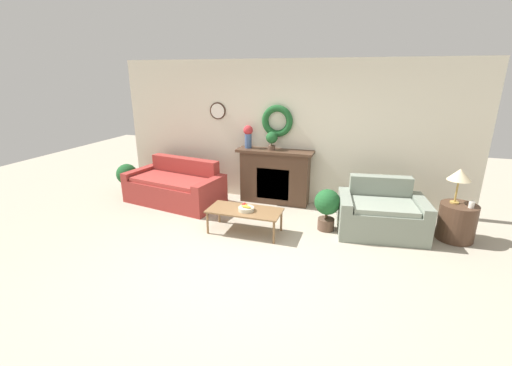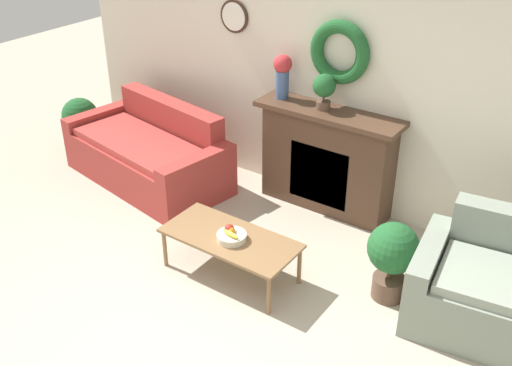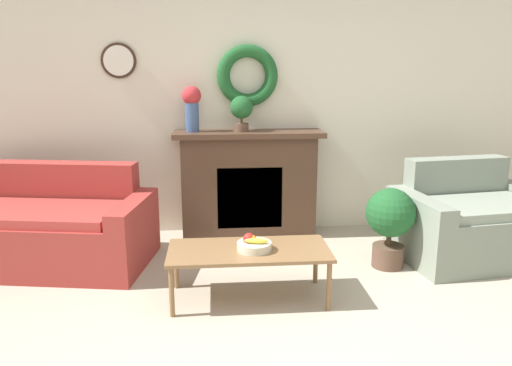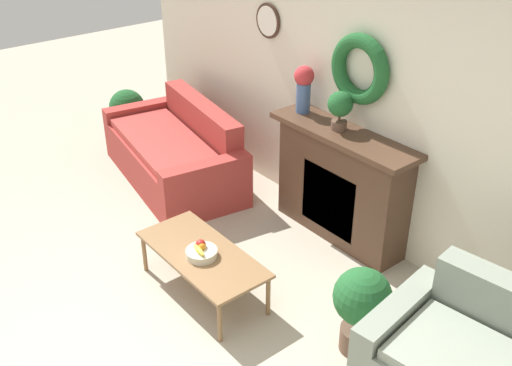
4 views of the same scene
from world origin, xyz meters
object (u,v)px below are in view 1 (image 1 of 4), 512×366
object	(u,v)px
mug	(472,205)
potted_plant_floor_by_couch	(127,176)
couch_left	(176,187)
potted_plant_floor_by_loveseat	(327,206)
fruit_bowl	(246,208)
table_lamp	(460,175)
side_table_by_loveseat	(457,222)
vase_on_mantel_left	(248,135)
coffee_table	(245,212)
potted_plant_on_mantel	(272,139)
fireplace	(275,176)
loveseat_right	(381,214)

from	to	relation	value
mug	potted_plant_floor_by_couch	world-z (taller)	mug
mug	couch_left	bearing A→B (deg)	177.94
mug	potted_plant_floor_by_couch	size ratio (longest dim) A/B	0.15
potted_plant_floor_by_loveseat	potted_plant_floor_by_couch	bearing A→B (deg)	174.28
fruit_bowl	table_lamp	bearing A→B (deg)	15.57
side_table_by_loveseat	potted_plant_floor_by_couch	bearing A→B (deg)	178.63
mug	vase_on_mantel_left	distance (m)	3.86
coffee_table	vase_on_mantel_left	size ratio (longest dim) A/B	2.68
mug	potted_plant_on_mantel	bearing A→B (deg)	166.83
table_lamp	potted_plant_on_mantel	size ratio (longest dim) A/B	1.57
coffee_table	fireplace	bearing A→B (deg)	85.92
potted_plant_on_mantel	fruit_bowl	bearing A→B (deg)	-90.11
loveseat_right	potted_plant_on_mantel	distance (m)	2.37
fireplace	coffee_table	size ratio (longest dim) A/B	1.25
table_lamp	potted_plant_floor_by_loveseat	world-z (taller)	table_lamp
potted_plant_floor_by_loveseat	fruit_bowl	bearing A→B (deg)	-156.13
side_table_by_loveseat	potted_plant_on_mantel	distance (m)	3.34
coffee_table	fruit_bowl	xyz separation A→B (m)	(0.03, -0.03, 0.08)
fireplace	couch_left	xyz separation A→B (m)	(-1.86, -0.59, -0.23)
side_table_by_loveseat	table_lamp	size ratio (longest dim) A/B	1.06
coffee_table	vase_on_mantel_left	world-z (taller)	vase_on_mantel_left
side_table_by_loveseat	potted_plant_on_mantel	xyz separation A→B (m)	(-3.12, 0.67, 0.98)
loveseat_right	vase_on_mantel_left	xyz separation A→B (m)	(-2.50, 0.79, 1.00)
fireplace	table_lamp	world-z (taller)	table_lamp
loveseat_right	vase_on_mantel_left	world-z (taller)	vase_on_mantel_left
potted_plant_floor_by_couch	potted_plant_floor_by_loveseat	world-z (taller)	potted_plant_floor_by_loveseat
mug	side_table_by_loveseat	bearing A→B (deg)	142.13
couch_left	fireplace	bearing A→B (deg)	27.25
fireplace	loveseat_right	distance (m)	2.12
mug	potted_plant_floor_by_loveseat	world-z (taller)	potted_plant_floor_by_loveseat
table_lamp	fruit_bowl	bearing A→B (deg)	-164.43
fireplace	mug	size ratio (longest dim) A/B	14.66
fireplace	fruit_bowl	size ratio (longest dim) A/B	5.85
mug	potted_plant_floor_by_couch	xyz separation A→B (m)	(-6.19, 0.24, -0.20)
fruit_bowl	vase_on_mantel_left	xyz separation A→B (m)	(-0.47, 1.48, 0.88)
fruit_bowl	side_table_by_loveseat	bearing A→B (deg)	14.34
loveseat_right	table_lamp	world-z (taller)	table_lamp
fireplace	potted_plant_floor_by_couch	distance (m)	3.07
fireplace	potted_plant_floor_by_loveseat	xyz separation A→B (m)	(1.12, -0.95, -0.12)
couch_left	coffee_table	bearing A→B (deg)	-16.53
fireplace	side_table_by_loveseat	size ratio (longest dim) A/B	2.57
vase_on_mantel_left	fruit_bowl	bearing A→B (deg)	-72.32
potted_plant_on_mantel	couch_left	bearing A→B (deg)	-162.11
mug	potted_plant_floor_by_loveseat	distance (m)	2.07
potted_plant_on_mantel	potted_plant_floor_by_couch	bearing A→B (deg)	-170.02
mug	potted_plant_floor_by_couch	bearing A→B (deg)	177.79
potted_plant_on_mantel	potted_plant_floor_by_couch	xyz separation A→B (m)	(-2.95, -0.52, -0.85)
coffee_table	fruit_bowl	size ratio (longest dim) A/B	4.68
fireplace	table_lamp	bearing A→B (deg)	-11.84
table_lamp	vase_on_mantel_left	distance (m)	3.60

